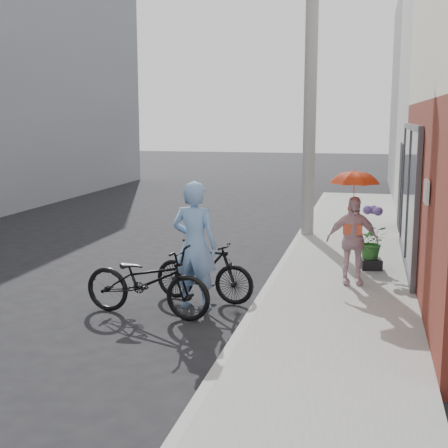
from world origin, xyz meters
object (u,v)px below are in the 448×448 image
(bike_left, at_px, (147,281))
(bike_right, at_px, (204,271))
(planter, at_px, (371,264))
(utility_pole, at_px, (311,83))
(officer, at_px, (195,246))
(kimono_woman, at_px, (352,240))

(bike_left, height_order, bike_right, bike_left)
(bike_right, height_order, planter, bike_right)
(utility_pole, height_order, officer, utility_pole)
(utility_pole, height_order, kimono_woman, utility_pole)
(bike_left, distance_m, kimono_woman, 3.38)
(bike_left, relative_size, kimono_woman, 1.35)
(planter, bearing_deg, bike_left, -135.43)
(kimono_woman, bearing_deg, officer, -157.91)
(utility_pole, xyz_separation_m, bike_right, (-1.03, -5.26, -3.03))
(officer, relative_size, kimono_woman, 1.32)
(utility_pole, relative_size, bike_left, 3.68)
(officer, bearing_deg, utility_pole, -93.37)
(bike_left, bearing_deg, kimono_woman, -47.93)
(utility_pole, relative_size, bike_right, 4.44)
(kimono_woman, bearing_deg, bike_right, -164.46)
(bike_left, relative_size, planter, 5.49)
(kimono_woman, height_order, planter, kimono_woman)
(utility_pole, relative_size, kimono_woman, 4.96)
(officer, distance_m, kimono_woman, 2.64)
(kimono_woman, bearing_deg, bike_left, -156.44)
(bike_right, bearing_deg, planter, -40.51)
(bike_left, height_order, kimono_woman, kimono_woman)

